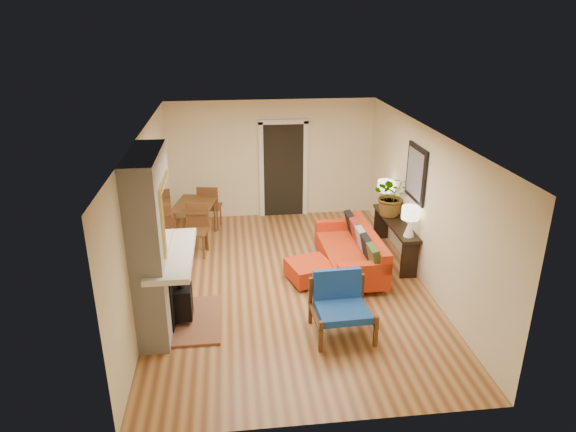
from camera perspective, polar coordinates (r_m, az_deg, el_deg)
name	(u,v)px	position (r m, az deg, el deg)	size (l,w,h in m)	color
room_shell	(303,169)	(10.84, 1.68, 5.27)	(6.50, 6.50, 6.50)	#B78146
fireplace	(156,247)	(7.40, -14.50, -3.39)	(1.09, 1.68, 2.60)	white
sofa	(354,251)	(9.19, 7.34, -3.92)	(0.92, 2.05, 0.80)	silver
ottoman	(310,270)	(8.79, 2.42, -6.06)	(0.86, 0.86, 0.35)	silver
blue_chair	(340,301)	(7.43, 5.84, -9.43)	(0.85, 0.84, 0.86)	brown
dining_table	(199,211)	(10.34, -9.87, 0.59)	(0.98, 1.84, 0.97)	brown
console_table	(395,228)	(9.70, 11.82, -1.35)	(0.34, 1.85, 0.72)	black
lamp_near	(410,218)	(8.91, 13.42, -0.19)	(0.30, 0.30, 0.54)	white
lamp_far	(385,190)	(10.22, 10.72, 2.82)	(0.30, 0.30, 0.54)	white
houseplant	(392,195)	(9.77, 11.48, 2.27)	(0.72, 0.62, 0.80)	#1E5919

